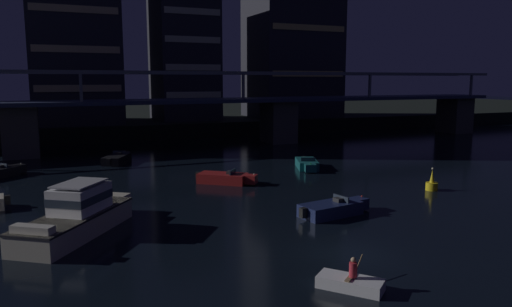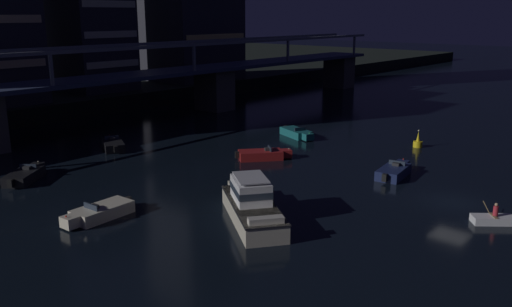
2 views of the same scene
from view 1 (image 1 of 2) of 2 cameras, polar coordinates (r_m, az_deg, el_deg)
name	(u,v)px [view 1 (image 1 of 2)]	position (r m, az deg, el deg)	size (l,w,h in m)	color
ground_plane	(346,254)	(24.25, 10.59, -11.58)	(400.00, 400.00, 0.00)	black
far_riverbank	(113,114)	(107.44, -16.46, 4.43)	(240.00, 80.00, 2.20)	black
river_bridge	(163,113)	(59.95, -10.93, 4.66)	(99.87, 6.40, 9.38)	#4C4944
tower_west_tall	(73,33)	(75.17, -20.77, 13.17)	(11.82, 13.74, 25.86)	#282833
tower_central	(184,54)	(77.66, -8.51, 11.48)	(9.00, 10.91, 20.51)	#282833
tower_east_tall	(292,8)	(84.04, 4.29, 16.69)	(13.78, 11.90, 36.16)	#282833
cabin_cruiser_near_left	(78,215)	(28.32, -20.20, -6.78)	(7.02, 8.61, 2.79)	beige
speedboat_near_center	(117,159)	(51.12, -16.01, -0.60)	(3.44, 4.92, 1.16)	black
speedboat_near_right	(307,164)	(46.22, 6.03, -1.26)	(3.11, 5.08, 1.16)	#196066
speedboat_far_left	(333,209)	(30.65, 9.08, -6.42)	(5.23, 2.41, 1.16)	#19234C
speedboat_far_center	(225,178)	(39.51, -3.64, -2.92)	(4.61, 4.11, 1.16)	maroon
channel_buoy	(432,184)	(39.28, 19.99, -3.41)	(0.90, 0.90, 1.76)	yellow
dinghy_with_paddler	(350,283)	(20.45, 11.05, -14.69)	(2.66, 2.70, 1.36)	silver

